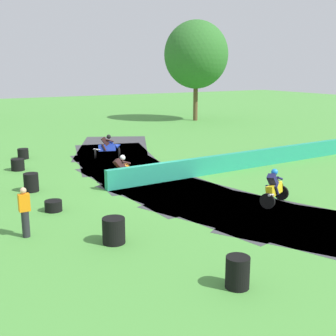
% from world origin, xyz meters
% --- Properties ---
extents(ground_plane, '(120.00, 120.00, 0.00)m').
position_xyz_m(ground_plane, '(0.00, 0.00, 0.00)').
color(ground_plane, '#4C933D').
extents(track_asphalt, '(9.74, 28.96, 0.01)m').
position_xyz_m(track_asphalt, '(1.07, 0.05, 0.00)').
color(track_asphalt, '#3D3D42').
rests_on(track_asphalt, ground).
extents(safety_barrier, '(16.58, 1.09, 0.90)m').
position_xyz_m(safety_barrier, '(5.80, 0.28, 0.45)').
color(safety_barrier, '#239375').
rests_on(safety_barrier, ground).
extents(motorcycle_lead_blue, '(1.73, 1.15, 1.43)m').
position_xyz_m(motorcycle_lead_blue, '(0.33, 6.51, 0.64)').
color(motorcycle_lead_blue, black).
rests_on(motorcycle_lead_blue, ground).
extents(motorcycle_chase_orange, '(1.68, 0.89, 1.43)m').
position_xyz_m(motorcycle_chase_orange, '(-1.38, 0.48, 0.64)').
color(motorcycle_chase_orange, black).
rests_on(motorcycle_chase_orange, ground).
extents(motorcycle_trailing_yellow, '(1.66, 1.23, 1.42)m').
position_xyz_m(motorcycle_trailing_yellow, '(2.59, -5.14, 0.66)').
color(motorcycle_trailing_yellow, black).
rests_on(motorcycle_trailing_yellow, ground).
extents(tire_stack_near, '(0.62, 0.62, 0.60)m').
position_xyz_m(tire_stack_near, '(-4.14, 8.62, 0.30)').
color(tire_stack_near, black).
rests_on(tire_stack_near, ground).
extents(tire_stack_mid_a, '(0.67, 0.67, 0.60)m').
position_xyz_m(tire_stack_mid_a, '(-5.02, 5.75, 0.30)').
color(tire_stack_mid_a, black).
rests_on(tire_stack_mid_a, ground).
extents(tire_stack_mid_b, '(0.63, 0.63, 0.80)m').
position_xyz_m(tire_stack_mid_b, '(-5.33, 1.37, 0.40)').
color(tire_stack_mid_b, black).
rests_on(tire_stack_mid_b, ground).
extents(tire_stack_far, '(0.65, 0.65, 0.40)m').
position_xyz_m(tire_stack_far, '(-5.24, -1.74, 0.20)').
color(tire_stack_far, black).
rests_on(tire_stack_far, ground).
extents(tire_stack_extra_a, '(0.70, 0.70, 0.80)m').
position_xyz_m(tire_stack_extra_a, '(-4.48, -5.71, 0.40)').
color(tire_stack_extra_a, black).
rests_on(tire_stack_extra_a, ground).
extents(tire_stack_extra_b, '(0.60, 0.60, 0.80)m').
position_xyz_m(tire_stack_extra_b, '(-2.95, -9.81, 0.40)').
color(tire_stack_extra_b, black).
rests_on(tire_stack_extra_b, ground).
extents(track_marshal, '(0.34, 0.24, 1.63)m').
position_xyz_m(track_marshal, '(-6.71, -3.87, 0.82)').
color(track_marshal, '#232328').
rests_on(track_marshal, ground).
extents(tree_far_left, '(6.18, 6.18, 9.60)m').
position_xyz_m(tree_far_left, '(14.86, 19.35, 6.35)').
color(tree_far_left, brown).
rests_on(tree_far_left, ground).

